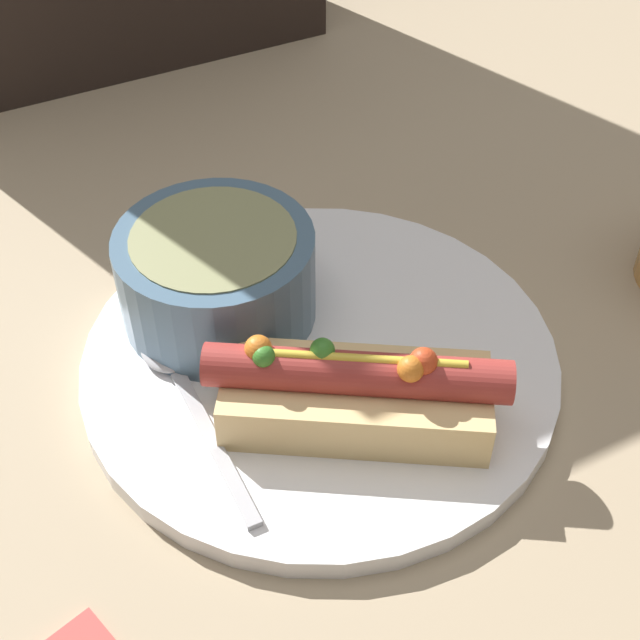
% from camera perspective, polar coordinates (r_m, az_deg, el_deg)
% --- Properties ---
extents(ground_plane, '(4.00, 4.00, 0.00)m').
position_cam_1_polar(ground_plane, '(0.54, -0.00, -3.10)').
color(ground_plane, tan).
extents(dinner_plate, '(0.28, 0.28, 0.01)m').
position_cam_1_polar(dinner_plate, '(0.53, -0.00, -2.60)').
color(dinner_plate, white).
rests_on(dinner_plate, ground_plane).
extents(hot_dog, '(0.15, 0.12, 0.06)m').
position_cam_1_polar(hot_dog, '(0.48, 2.29, -4.60)').
color(hot_dog, '#E5C17F').
rests_on(hot_dog, dinner_plate).
extents(soup_bowl, '(0.12, 0.12, 0.06)m').
position_cam_1_polar(soup_bowl, '(0.53, -6.64, 3.06)').
color(soup_bowl, slate).
rests_on(soup_bowl, dinner_plate).
extents(spoon, '(0.03, 0.15, 0.01)m').
position_cam_1_polar(spoon, '(0.52, -9.09, -3.33)').
color(spoon, '#B7B7BC').
rests_on(spoon, dinner_plate).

